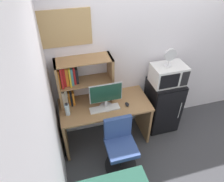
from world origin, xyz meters
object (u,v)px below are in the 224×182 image
at_px(mini_fridge, 162,105).
at_px(desk_chair, 120,148).
at_px(water_bottle, 67,109).
at_px(microwave, 168,74).
at_px(keyboard, 105,109).
at_px(hutch_bookshelf, 76,80).
at_px(wall_corkboard, 66,29).
at_px(computer_mouse, 127,104).
at_px(monitor, 106,95).
at_px(desk_fan, 170,56).

height_order(mini_fridge, desk_chair, mini_fridge).
xyz_separation_m(water_bottle, microwave, (1.56, 0.13, 0.22)).
height_order(keyboard, desk_chair, desk_chair).
distance_m(hutch_bookshelf, mini_fridge, 1.54).
distance_m(mini_fridge, wall_corkboard, 1.99).
relative_size(computer_mouse, microwave, 0.19).
relative_size(keyboard, water_bottle, 2.20).
relative_size(desk_chair, wall_corkboard, 1.30).
bearing_deg(wall_corkboard, monitor, -42.23).
relative_size(computer_mouse, water_bottle, 0.49).
bearing_deg(desk_chair, monitor, 99.86).
bearing_deg(monitor, desk_chair, -80.14).
bearing_deg(keyboard, microwave, 8.89).
distance_m(hutch_bookshelf, keyboard, 0.57).
relative_size(hutch_bookshelf, water_bottle, 3.94).
distance_m(microwave, wall_corkboard, 1.63).
relative_size(monitor, computer_mouse, 4.82).
relative_size(monitor, wall_corkboard, 0.72).
distance_m(monitor, mini_fridge, 1.15).
bearing_deg(microwave, keyboard, -171.11).
height_order(computer_mouse, microwave, microwave).
distance_m(mini_fridge, desk_fan, 0.93).
xyz_separation_m(desk_chair, wall_corkboard, (-0.48, 0.82, 1.47)).
relative_size(microwave, desk_chair, 0.60).
distance_m(keyboard, water_bottle, 0.53).
bearing_deg(computer_mouse, keyboard, 179.09).
xyz_separation_m(monitor, desk_fan, (0.97, 0.12, 0.40)).
bearing_deg(water_bottle, desk_fan, 4.65).
bearing_deg(desk_chair, microwave, 32.13).
height_order(microwave, desk_chair, microwave).
relative_size(hutch_bookshelf, mini_fridge, 0.84).
xyz_separation_m(hutch_bookshelf, mini_fridge, (1.37, -0.12, -0.68)).
xyz_separation_m(mini_fridge, microwave, (0.00, 0.00, 0.61)).
bearing_deg(microwave, mini_fridge, -90.20).
bearing_deg(water_bottle, microwave, 4.76).
relative_size(keyboard, microwave, 0.86).
xyz_separation_m(keyboard, computer_mouse, (0.34, -0.01, 0.01)).
xyz_separation_m(water_bottle, mini_fridge, (1.56, 0.13, -0.39)).
xyz_separation_m(computer_mouse, water_bottle, (-0.86, 0.04, 0.07)).
xyz_separation_m(monitor, keyboard, (-0.03, -0.03, -0.22)).
relative_size(monitor, mini_fridge, 0.50).
bearing_deg(desk_fan, computer_mouse, -166.34).
relative_size(mini_fridge, desk_chair, 1.11).
relative_size(monitor, keyboard, 1.08).
bearing_deg(computer_mouse, desk_fan, 13.66).
bearing_deg(computer_mouse, desk_chair, -118.65).
xyz_separation_m(hutch_bookshelf, monitor, (0.37, -0.25, -0.15)).
xyz_separation_m(monitor, microwave, (1.01, 0.13, 0.08)).
bearing_deg(computer_mouse, wall_corkboard, 150.27).
height_order(hutch_bookshelf, computer_mouse, hutch_bookshelf).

